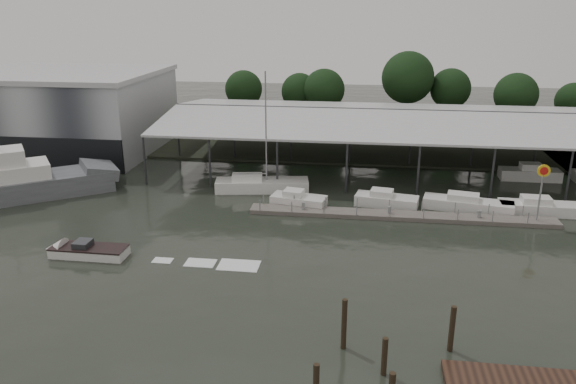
# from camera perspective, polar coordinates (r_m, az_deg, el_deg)

# --- Properties ---
(ground) EXTENTS (200.00, 200.00, 0.00)m
(ground) POSITION_cam_1_polar(r_m,az_deg,el_deg) (45.03, -7.49, -6.23)
(ground) COLOR #252B23
(ground) RESTS_ON ground
(land_strip_far) EXTENTS (140.00, 30.00, 0.30)m
(land_strip_far) POSITION_cam_1_polar(r_m,az_deg,el_deg) (84.22, -0.12, 5.78)
(land_strip_far) COLOR #303628
(land_strip_far) RESTS_ON ground
(storage_warehouse) EXTENTS (24.50, 20.50, 10.50)m
(storage_warehouse) POSITION_cam_1_polar(r_m,az_deg,el_deg) (80.77, -21.66, 7.68)
(storage_warehouse) COLOR #AAAEB5
(storage_warehouse) RESTS_ON ground
(covered_boat_shed) EXTENTS (58.24, 24.00, 6.96)m
(covered_boat_shed) POSITION_cam_1_polar(r_m,az_deg,el_deg) (68.77, 12.53, 7.55)
(covered_boat_shed) COLOR silver
(covered_boat_shed) RESTS_ON ground
(floating_dock) EXTENTS (28.00, 2.00, 1.40)m
(floating_dock) POSITION_cam_1_polar(r_m,az_deg,el_deg) (52.87, 11.32, -2.36)
(floating_dock) COLOR slate
(floating_dock) RESTS_ON ground
(shell_fuel_sign) EXTENTS (1.10, 0.18, 5.55)m
(shell_fuel_sign) POSITION_cam_1_polar(r_m,az_deg,el_deg) (53.89, 24.41, 0.88)
(shell_fuel_sign) COLOR gray
(shell_fuel_sign) RESTS_ON ground
(grey_trawler) EXTENTS (18.26, 15.24, 8.84)m
(grey_trawler) POSITION_cam_1_polar(r_m,az_deg,el_deg) (62.86, -25.76, 0.81)
(grey_trawler) COLOR slate
(grey_trawler) RESTS_ON ground
(white_sailboat) EXTENTS (10.03, 4.10, 12.67)m
(white_sailboat) POSITION_cam_1_polar(r_m,az_deg,el_deg) (59.20, -2.82, 0.73)
(white_sailboat) COLOR white
(white_sailboat) RESTS_ON ground
(speedboat_underway) EXTENTS (17.62, 2.50, 2.00)m
(speedboat_underway) POSITION_cam_1_polar(r_m,az_deg,el_deg) (47.02, -20.14, -5.65)
(speedboat_underway) COLOR white
(speedboat_underway) RESTS_ON ground
(moored_cruiser_0) EXTENTS (5.61, 3.17, 1.70)m
(moored_cruiser_0) POSITION_cam_1_polar(r_m,az_deg,el_deg) (54.63, 1.03, -0.84)
(moored_cruiser_0) COLOR white
(moored_cruiser_0) RESTS_ON ground
(moored_cruiser_1) EXTENTS (6.30, 3.26, 1.70)m
(moored_cruiser_1) POSITION_cam_1_polar(r_m,az_deg,el_deg) (55.49, 9.91, -0.81)
(moored_cruiser_1) COLOR white
(moored_cruiser_1) RESTS_ON ground
(moored_cruiser_2) EXTENTS (8.55, 3.79, 1.70)m
(moored_cruiser_2) POSITION_cam_1_polar(r_m,az_deg,el_deg) (56.24, 17.74, -1.18)
(moored_cruiser_2) COLOR white
(moored_cruiser_2) RESTS_ON ground
(moored_cruiser_3) EXTENTS (7.51, 2.37, 1.70)m
(moored_cruiser_3) POSITION_cam_1_polar(r_m,az_deg,el_deg) (57.77, 24.21, -1.44)
(moored_cruiser_3) COLOR white
(moored_cruiser_3) RESTS_ON ground
(mooring_pilings) EXTENTS (7.50, 8.86, 3.74)m
(mooring_pilings) POSITION_cam_1_polar(r_m,az_deg,el_deg) (30.35, 9.96, -17.49)
(mooring_pilings) COLOR #2D2216
(mooring_pilings) RESTS_ON ground
(horizon_tree_line) EXTENTS (70.13, 11.28, 11.99)m
(horizon_tree_line) POSITION_cam_1_polar(r_m,az_deg,el_deg) (89.34, 14.32, 10.04)
(horizon_tree_line) COLOR black
(horizon_tree_line) RESTS_ON ground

